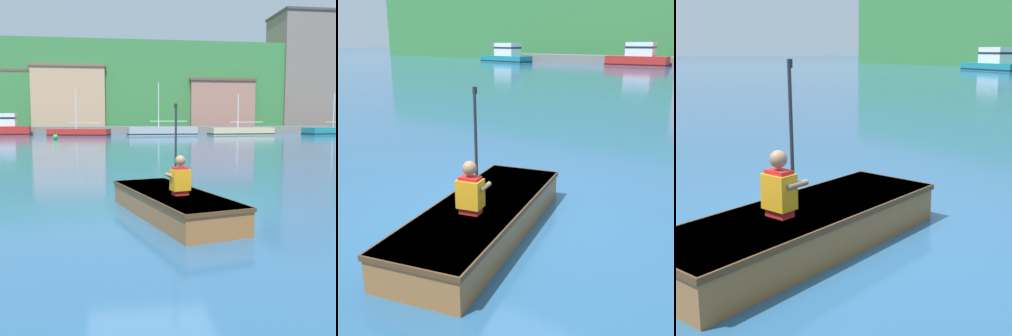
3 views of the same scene
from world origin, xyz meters
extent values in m
plane|color=#28567F|center=(0.00, 0.00, 0.00)|extent=(300.00, 300.00, 0.00)
cube|color=#197A84|center=(-28.20, 37.69, 0.36)|extent=(7.40, 3.37, 0.73)
cube|color=black|center=(-28.20, 37.69, 0.13)|extent=(7.45, 3.41, 0.10)
cube|color=silver|center=(-27.85, 37.63, 1.47)|extent=(3.35, 2.19, 1.49)
cube|color=#19232D|center=(-27.85, 37.63, 1.66)|extent=(3.37, 2.22, 0.20)
cube|color=#935B2D|center=(0.29, -0.58, 0.21)|extent=(1.90, 3.45, 0.42)
cube|color=#513219|center=(0.29, -0.58, 0.39)|extent=(1.95, 3.50, 0.06)
cube|color=#513219|center=(0.29, -0.58, 0.38)|extent=(1.60, 2.96, 0.02)
cone|color=#935B2D|center=(-0.14, 0.94, 0.23)|extent=(0.46, 0.46, 0.38)
cube|color=#935B2D|center=(0.35, -0.82, 0.37)|extent=(1.01, 0.42, 0.03)
cube|color=red|center=(0.37, -0.90, 0.65)|extent=(0.27, 0.22, 0.46)
cube|color=orange|center=(0.37, -0.90, 0.67)|extent=(0.34, 0.28, 0.34)
sphere|color=#997051|center=(0.37, -0.90, 0.99)|extent=(0.17, 0.17, 0.17)
cylinder|color=#997051|center=(0.49, -0.77, 0.74)|extent=(0.12, 0.27, 0.06)
cylinder|color=#997051|center=(0.21, -0.85, 0.74)|extent=(0.12, 0.27, 0.06)
cylinder|color=#232328|center=(0.33, -0.73, 1.17)|extent=(0.05, 0.06, 1.46)
cylinder|color=black|center=(0.33, -0.73, 1.86)|extent=(0.05, 0.05, 0.08)
camera|label=1|loc=(-0.73, -7.54, 1.64)|focal=45.00mm
camera|label=2|loc=(3.51, -4.37, 2.39)|focal=45.00mm
camera|label=3|loc=(4.56, -3.12, 1.98)|focal=55.00mm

